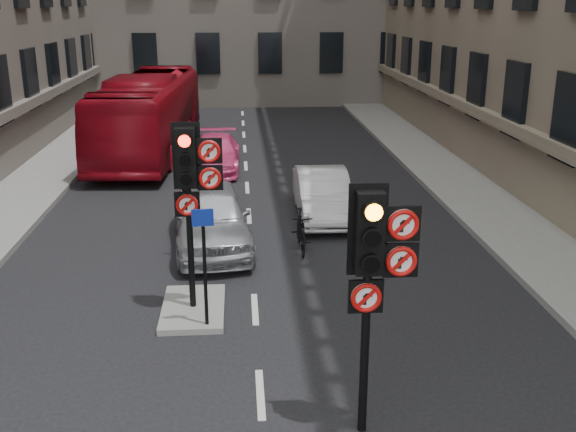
{
  "coord_description": "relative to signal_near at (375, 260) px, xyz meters",
  "views": [
    {
      "loc": [
        -0.25,
        -7.04,
        5.8
      ],
      "look_at": [
        0.49,
        2.86,
        2.6
      ],
      "focal_mm": 42.0,
      "sensor_mm": 36.0,
      "label": 1
    }
  ],
  "objects": [
    {
      "name": "bus_red",
      "position": [
        -5.18,
        18.41,
        -1.04
      ],
      "size": [
        3.27,
        11.23,
        3.09
      ],
      "primitive_type": "imported",
      "rotation": [
        0.0,
        0.0,
        -0.06
      ],
      "color": "maroon",
      "rests_on": "ground"
    },
    {
      "name": "signal_near",
      "position": [
        0.0,
        0.0,
        0.0
      ],
      "size": [
        0.91,
        0.4,
        3.58
      ],
      "color": "black",
      "rests_on": "ground"
    },
    {
      "name": "pavement_right",
      "position": [
        5.71,
        11.01,
        -2.5
      ],
      "size": [
        3.0,
        50.0,
        0.16
      ],
      "primitive_type": "cube",
      "color": "gray",
      "rests_on": "ground"
    },
    {
      "name": "motorcyclist",
      "position": [
        -2.85,
        8.34,
        -1.59
      ],
      "size": [
        0.85,
        0.73,
        1.98
      ],
      "primitive_type": "imported",
      "rotation": [
        0.0,
        0.0,
        3.56
      ],
      "color": "black",
      "rests_on": "ground"
    },
    {
      "name": "car_silver",
      "position": [
        -2.43,
        7.65,
        -1.82
      ],
      "size": [
        2.2,
        4.63,
        1.53
      ],
      "primitive_type": "imported",
      "rotation": [
        0.0,
        0.0,
        0.09
      ],
      "color": "#AFB1B7",
      "rests_on": "ground"
    },
    {
      "name": "motorcycle",
      "position": [
        -0.28,
        7.18,
        -2.09
      ],
      "size": [
        0.47,
        1.65,
        0.99
      ],
      "primitive_type": "imported",
      "rotation": [
        0.0,
        0.0,
        0.0
      ],
      "color": "black",
      "rests_on": "ground"
    },
    {
      "name": "car_white",
      "position": [
        0.56,
        9.8,
        -1.92
      ],
      "size": [
        1.43,
        4.0,
        1.32
      ],
      "primitive_type": "imported",
      "rotation": [
        0.0,
        0.0,
        -0.01
      ],
      "color": "silver",
      "rests_on": "ground"
    },
    {
      "name": "car_pink",
      "position": [
        -2.56,
        15.5,
        -1.99
      ],
      "size": [
        1.73,
        4.14,
        1.19
      ],
      "primitive_type": "imported",
      "rotation": [
        0.0,
        0.0,
        -0.01
      ],
      "color": "#F0468A",
      "rests_on": "ground"
    },
    {
      "name": "info_sign",
      "position": [
        -2.39,
        3.19,
        -1.03
      ],
      "size": [
        0.38,
        0.13,
        2.22
      ],
      "rotation": [
        0.0,
        0.0,
        0.1
      ],
      "color": "black",
      "rests_on": "centre_island"
    },
    {
      "name": "centre_island",
      "position": [
        -2.69,
        4.01,
        -2.52
      ],
      "size": [
        1.2,
        2.0,
        0.12
      ],
      "primitive_type": "cube",
      "color": "gray",
      "rests_on": "ground"
    },
    {
      "name": "signal_far",
      "position": [
        -2.6,
        4.0,
        0.12
      ],
      "size": [
        0.91,
        0.4,
        3.58
      ],
      "color": "black",
      "rests_on": "centre_island"
    }
  ]
}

